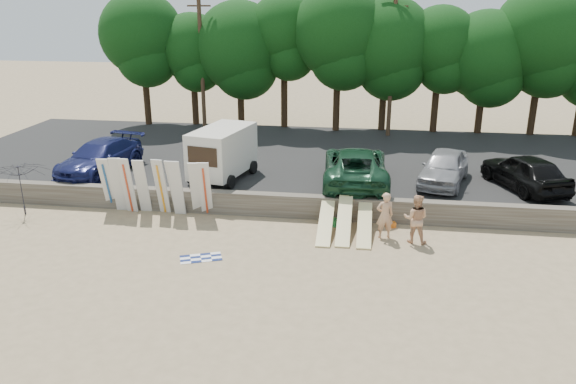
% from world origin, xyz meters
% --- Properties ---
extents(ground, '(120.00, 120.00, 0.00)m').
position_xyz_m(ground, '(0.00, 0.00, 0.00)').
color(ground, tan).
rests_on(ground, ground).
extents(seawall, '(44.00, 0.50, 1.00)m').
position_xyz_m(seawall, '(0.00, 3.00, 0.50)').
color(seawall, '#6B6356').
rests_on(seawall, ground).
extents(parking_lot, '(44.00, 14.50, 0.70)m').
position_xyz_m(parking_lot, '(0.00, 10.50, 0.35)').
color(parking_lot, '#282828').
rests_on(parking_lot, ground).
extents(treeline, '(33.71, 6.61, 9.22)m').
position_xyz_m(treeline, '(0.95, 17.48, 6.32)').
color(treeline, '#382616').
rests_on(treeline, parking_lot).
extents(utility_poles, '(25.80, 0.26, 9.00)m').
position_xyz_m(utility_poles, '(2.00, 16.00, 5.43)').
color(utility_poles, '#473321').
rests_on(utility_poles, parking_lot).
extents(box_trailer, '(2.85, 4.20, 2.47)m').
position_xyz_m(box_trailer, '(-6.08, 5.73, 2.08)').
color(box_trailer, beige).
rests_on(box_trailer, parking_lot).
extents(car_0, '(3.11, 5.79, 1.60)m').
position_xyz_m(car_0, '(-12.36, 5.73, 1.50)').
color(car_0, '#171C50').
rests_on(car_0, parking_lot).
extents(car_1, '(3.17, 6.36, 1.73)m').
position_xyz_m(car_1, '(0.24, 5.82, 1.57)').
color(car_1, '#163D26').
rests_on(car_1, parking_lot).
extents(car_2, '(3.07, 4.97, 1.58)m').
position_xyz_m(car_2, '(4.33, 6.45, 1.49)').
color(car_2, '#96959A').
rests_on(car_2, parking_lot).
extents(car_3, '(3.57, 5.24, 1.66)m').
position_xyz_m(car_3, '(7.87, 6.17, 1.53)').
color(car_3, black).
rests_on(car_3, parking_lot).
extents(surfboard_upright_0, '(0.58, 0.86, 2.51)m').
position_xyz_m(surfboard_upright_0, '(-10.47, 2.54, 1.25)').
color(surfboard_upright_0, silver).
rests_on(surfboard_upright_0, ground).
extents(surfboard_upright_1, '(0.59, 0.68, 2.55)m').
position_xyz_m(surfboard_upright_1, '(-9.94, 2.46, 1.28)').
color(surfboard_upright_1, silver).
rests_on(surfboard_upright_1, ground).
extents(surfboard_upright_2, '(0.53, 0.59, 2.56)m').
position_xyz_m(surfboard_upright_2, '(-9.47, 2.39, 1.28)').
color(surfboard_upright_2, silver).
rests_on(surfboard_upright_2, ground).
extents(surfboard_upright_3, '(0.55, 0.76, 2.53)m').
position_xyz_m(surfboard_upright_3, '(-8.83, 2.43, 1.26)').
color(surfboard_upright_3, silver).
rests_on(surfboard_upright_3, ground).
extents(surfboard_upright_4, '(0.55, 0.65, 2.55)m').
position_xyz_m(surfboard_upright_4, '(-8.00, 2.49, 1.28)').
color(surfboard_upright_4, silver).
rests_on(surfboard_upright_4, ground).
extents(surfboard_upright_5, '(0.51, 0.63, 2.55)m').
position_xyz_m(surfboard_upright_5, '(-7.25, 2.36, 1.28)').
color(surfboard_upright_5, silver).
rests_on(surfboard_upright_5, ground).
extents(surfboard_upright_6, '(0.61, 0.79, 2.53)m').
position_xyz_m(surfboard_upright_6, '(-7.37, 2.47, 1.26)').
color(surfboard_upright_6, silver).
rests_on(surfboard_upright_6, ground).
extents(surfboard_upright_7, '(0.58, 0.79, 2.52)m').
position_xyz_m(surfboard_upright_7, '(-6.04, 2.49, 1.26)').
color(surfboard_upright_7, silver).
rests_on(surfboard_upright_7, ground).
extents(surfboard_upright_8, '(0.61, 0.87, 2.51)m').
position_xyz_m(surfboard_upright_8, '(-6.43, 2.49, 1.25)').
color(surfboard_upright_8, silver).
rests_on(surfboard_upright_8, ground).
extents(surfboard_low_0, '(0.56, 2.89, 0.94)m').
position_xyz_m(surfboard_low_0, '(-0.78, 1.40, 0.47)').
color(surfboard_low_0, beige).
rests_on(surfboard_low_0, ground).
extents(surfboard_low_1, '(0.56, 2.82, 1.16)m').
position_xyz_m(surfboard_low_1, '(-0.04, 1.45, 0.58)').
color(surfboard_low_1, beige).
rests_on(surfboard_low_1, ground).
extents(surfboard_low_2, '(0.56, 2.89, 0.95)m').
position_xyz_m(surfboard_low_2, '(0.77, 1.44, 0.47)').
color(surfboard_low_2, beige).
rests_on(surfboard_low_2, ground).
extents(beachgoer_a, '(0.78, 0.60, 1.88)m').
position_xyz_m(beachgoer_a, '(1.54, 1.29, 0.94)').
color(beachgoer_a, tan).
rests_on(beachgoer_a, ground).
extents(beachgoer_b, '(1.05, 0.87, 1.94)m').
position_xyz_m(beachgoer_b, '(2.70, 1.01, 0.97)').
color(beachgoer_b, tan).
rests_on(beachgoer_b, ground).
extents(cooler, '(0.47, 0.43, 0.32)m').
position_xyz_m(cooler, '(-0.55, 2.23, 0.16)').
color(cooler, '#248442').
rests_on(cooler, ground).
extents(gear_bag, '(0.35, 0.32, 0.22)m').
position_xyz_m(gear_bag, '(1.89, 2.40, 0.11)').
color(gear_bag, orange).
rests_on(gear_bag, ground).
extents(beach_towel, '(1.94, 1.94, 0.00)m').
position_xyz_m(beach_towel, '(-5.09, -1.56, 0.01)').
color(beach_towel, white).
rests_on(beach_towel, ground).
extents(beach_umbrella, '(3.17, 3.20, 2.31)m').
position_xyz_m(beach_umbrella, '(-13.99, 1.65, 1.16)').
color(beach_umbrella, black).
rests_on(beach_umbrella, ground).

